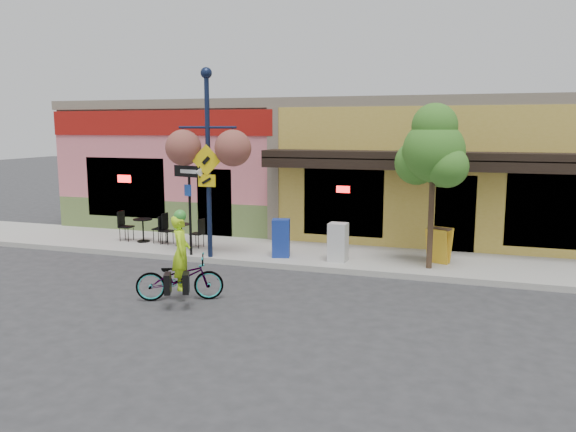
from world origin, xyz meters
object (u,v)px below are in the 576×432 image
object	(u,v)px
cyclist_rider	(181,264)
street_tree	(432,186)
bicycle	(180,278)
lamp_post	(208,164)
newspaper_box_grey	(338,242)
building	(336,164)
one_way_sign	(190,211)
newspaper_box_blue	(281,238)

from	to	relation	value
cyclist_rider	street_tree	distance (m)	6.29
bicycle	lamp_post	xyz separation A→B (m)	(-0.88, 3.25, 2.17)
lamp_post	newspaper_box_grey	world-z (taller)	lamp_post
bicycle	lamp_post	distance (m)	4.01
bicycle	building	bearing A→B (deg)	-29.49
newspaper_box_grey	street_tree	xyz separation A→B (m)	(2.32, -0.00, 1.54)
one_way_sign	street_tree	distance (m)	6.39
cyclist_rider	newspaper_box_blue	size ratio (longest dim) A/B	1.54
building	one_way_sign	world-z (taller)	building
building	street_tree	xyz separation A→B (m)	(3.88, -6.27, -0.05)
one_way_sign	street_tree	size ratio (longest dim) A/B	0.60
bicycle	one_way_sign	bearing A→B (deg)	0.04
building	bicycle	xyz separation A→B (m)	(-0.96, -10.10, -1.77)
lamp_post	street_tree	size ratio (longest dim) A/B	1.22
newspaper_box_grey	street_tree	world-z (taller)	street_tree
cyclist_rider	lamp_post	bearing A→B (deg)	-8.18
building	lamp_post	bearing A→B (deg)	-105.00
lamp_post	newspaper_box_grey	size ratio (longest dim) A/B	4.97
street_tree	building	bearing A→B (deg)	121.76
building	cyclist_rider	world-z (taller)	building
cyclist_rider	newspaper_box_grey	distance (m)	4.56
cyclist_rider	one_way_sign	world-z (taller)	one_way_sign
bicycle	newspaper_box_blue	xyz separation A→B (m)	(0.94, 3.86, 0.18)
newspaper_box_blue	cyclist_rider	bearing A→B (deg)	-117.31
bicycle	newspaper_box_grey	xyz separation A→B (m)	(2.52, 3.83, 0.17)
cyclist_rider	newspaper_box_blue	world-z (taller)	cyclist_rider
one_way_sign	newspaper_box_blue	xyz separation A→B (m)	(2.41, 0.57, -0.71)
bicycle	newspaper_box_grey	world-z (taller)	newspaper_box_grey
cyclist_rider	lamp_post	size ratio (longest dim) A/B	0.32
building	newspaper_box_grey	size ratio (longest dim) A/B	18.08
cyclist_rider	one_way_sign	distance (m)	3.67
newspaper_box_blue	lamp_post	bearing A→B (deg)	-175.92
lamp_post	one_way_sign	size ratio (longest dim) A/B	2.04
lamp_post	newspaper_box_blue	size ratio (longest dim) A/B	4.89
bicycle	street_tree	xyz separation A→B (m)	(4.84, 3.83, 1.72)
newspaper_box_blue	street_tree	bearing A→B (deg)	-14.69
newspaper_box_blue	bicycle	bearing A→B (deg)	-118.01
lamp_post	street_tree	bearing A→B (deg)	1.21
bicycle	street_tree	size ratio (longest dim) A/B	0.45
building	newspaper_box_blue	xyz separation A→B (m)	(-0.02, -6.25, -1.59)
newspaper_box_grey	lamp_post	bearing A→B (deg)	-167.47
cyclist_rider	street_tree	bearing A→B (deg)	-75.45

